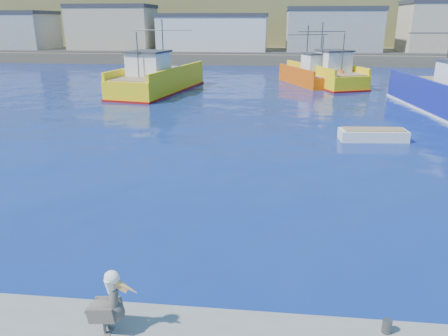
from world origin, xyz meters
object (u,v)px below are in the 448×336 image
(trawler_yellow_b, at_px, (326,75))
(skiff_mid, at_px, (373,136))
(boat_orange, at_px, (310,75))
(trawler_yellow_a, at_px, (157,80))
(pelican, at_px, (108,306))

(trawler_yellow_b, bearing_deg, skiff_mid, -89.22)
(boat_orange, distance_m, skiff_mid, 23.16)
(trawler_yellow_a, height_order, trawler_yellow_b, trawler_yellow_a)
(boat_orange, bearing_deg, pelican, -99.90)
(trawler_yellow_a, xyz_separation_m, boat_orange, (15.21, 6.70, -0.11))
(trawler_yellow_a, xyz_separation_m, skiff_mid, (17.15, -16.36, -0.90))
(pelican, bearing_deg, trawler_yellow_a, 102.97)
(trawler_yellow_a, relative_size, trawler_yellow_b, 1.15)
(trawler_yellow_a, distance_m, boat_orange, 16.62)
(trawler_yellow_a, relative_size, skiff_mid, 3.60)
(boat_orange, relative_size, skiff_mid, 2.42)
(skiff_mid, distance_m, pelican, 20.50)
(trawler_yellow_a, bearing_deg, pelican, -77.03)
(trawler_yellow_b, height_order, skiff_mid, trawler_yellow_b)
(trawler_yellow_a, distance_m, trawler_yellow_b, 18.11)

